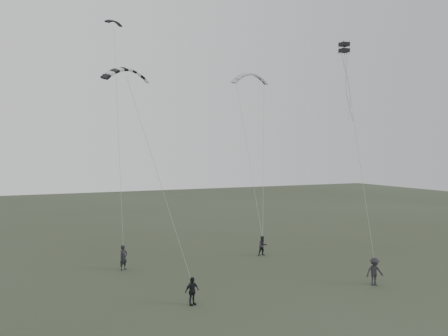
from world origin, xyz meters
name	(u,v)px	position (x,y,z in m)	size (l,w,h in m)	color
ground	(242,290)	(0.00, 0.00, 0.00)	(140.00, 140.00, 0.00)	#2F3824
flyer_left	(123,257)	(-5.60, 7.44, 0.87)	(0.64, 0.42, 1.75)	black
flyer_right	(263,246)	(5.40, 7.18, 0.78)	(0.76, 0.59, 1.56)	#242529
flyer_center	(192,291)	(-3.62, -1.19, 0.76)	(0.89, 0.37, 1.52)	black
flyer_far	(375,271)	(7.89, -2.50, 0.86)	(1.11, 0.64, 1.72)	#252429
kite_dark_small	(114,21)	(-5.49, 11.01, 18.24)	(1.43, 0.43, 0.49)	black
kite_pale_large	(250,74)	(7.40, 13.23, 15.55)	(3.47, 0.78, 1.46)	#B6B9BC
kite_striped	(126,69)	(-5.66, 5.64, 13.65)	(3.09, 0.77, 1.21)	black
kite_box	(344,47)	(9.35, 2.34, 15.81)	(0.60, 0.60, 0.70)	black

